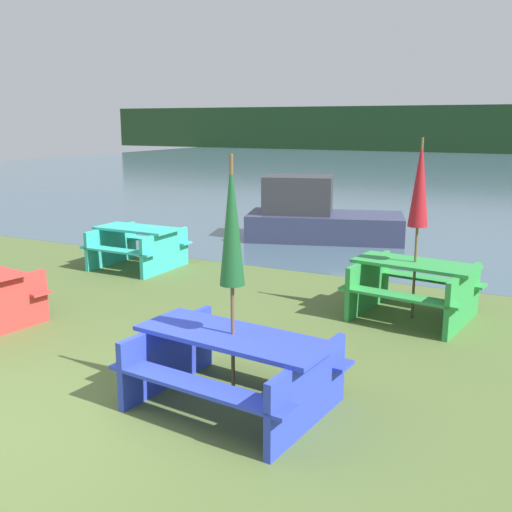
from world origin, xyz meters
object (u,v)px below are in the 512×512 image
object	(u,v)px
picnic_table_teal	(137,244)
boat	(317,217)
umbrella_crimson	(420,184)
picnic_table_blue	(233,362)
umbrella_darkgreen	(232,224)
picnic_table_green	(414,285)

from	to	relation	value
picnic_table_teal	boat	xyz separation A→B (m)	(1.98, 4.07, 0.07)
picnic_table_teal	umbrella_crimson	xyz separation A→B (m)	(5.22, -0.63, 1.40)
picnic_table_teal	umbrella_crimson	bearing A→B (deg)	-6.86
picnic_table_blue	boat	distance (m)	8.45
picnic_table_blue	umbrella_darkgreen	world-z (taller)	umbrella_darkgreen
picnic_table_blue	picnic_table_teal	bearing A→B (deg)	136.46
picnic_table_green	boat	distance (m)	5.71
picnic_table_green	umbrella_darkgreen	xyz separation A→B (m)	(-0.95, -3.43, 1.30)
umbrella_crimson	boat	world-z (taller)	umbrella_crimson
picnic_table_blue	umbrella_crimson	world-z (taller)	umbrella_crimson
umbrella_crimson	picnic_table_teal	bearing A→B (deg)	173.14
picnic_table_blue	boat	world-z (taller)	boat
picnic_table_green	umbrella_crimson	distance (m)	1.38
umbrella_crimson	umbrella_darkgreen	bearing A→B (deg)	-105.55
picnic_table_blue	picnic_table_teal	size ratio (longest dim) A/B	1.31
picnic_table_blue	picnic_table_teal	distance (m)	5.89
picnic_table_green	boat	xyz separation A→B (m)	(-3.24, 4.70, 0.05)
boat	umbrella_crimson	bearing A→B (deg)	-72.36
umbrella_crimson	umbrella_darkgreen	size ratio (longest dim) A/B	1.03
boat	picnic_table_blue	bearing A→B (deg)	-91.24
picnic_table_blue	picnic_table_green	size ratio (longest dim) A/B	1.13
picnic_table_green	boat	size ratio (longest dim) A/B	0.47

